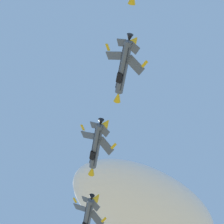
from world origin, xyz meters
TOP-DOWN VIEW (x-y plane):
  - cloud_near_formation at (78.65, 94.24)m, footprint 57.74×30.86m
  - fighter_jet_lead at (45.02, 77.04)m, footprint 9.68×15.03m
  - fighter_jet_left_wing at (35.44, 58.76)m, footprint 9.65×15.03m
  - fighter_jet_right_wing at (28.54, 37.84)m, footprint 9.76×15.03m

SIDE VIEW (x-z plane):
  - fighter_jet_lead at x=45.02m, z-range 93.71..99.99m
  - fighter_jet_right_wing at x=28.54m, z-range 94.64..100.67m
  - fighter_jet_left_wing at x=35.44m, z-range 95.78..102.16m
  - cloud_near_formation at x=78.65m, z-range 127.80..147.32m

